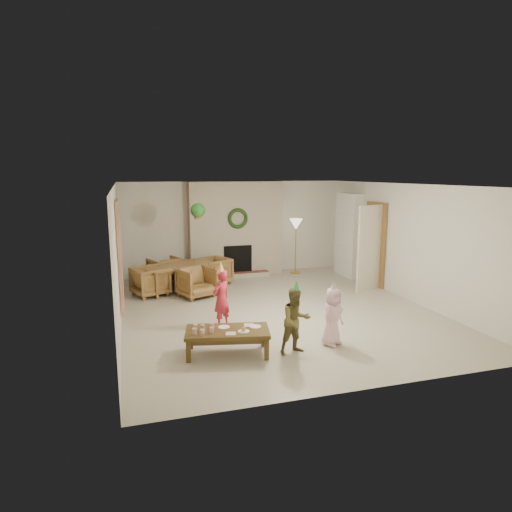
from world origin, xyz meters
name	(u,v)px	position (x,y,z in m)	size (l,w,h in m)	color
floor	(276,310)	(0.00, 0.00, 0.00)	(7.00, 7.00, 0.00)	#B7B29E
ceiling	(277,185)	(0.00, 0.00, 2.50)	(7.00, 7.00, 0.00)	white
wall_back	(234,228)	(0.00, 3.50, 1.25)	(7.00, 7.00, 0.00)	silver
wall_front	(370,295)	(0.00, -3.50, 1.25)	(7.00, 7.00, 0.00)	silver
wall_left	(117,257)	(-3.00, 0.00, 1.25)	(7.00, 7.00, 0.00)	silver
wall_right	(407,242)	(3.00, 0.00, 1.25)	(7.00, 7.00, 0.00)	silver
fireplace_mass	(236,229)	(0.00, 3.30, 1.25)	(2.50, 0.40, 2.50)	#511A15
fireplace_hearth	(239,275)	(0.00, 2.95, 0.06)	(1.60, 0.30, 0.12)	#5B1919
fireplace_firebox	(238,259)	(0.00, 3.12, 0.45)	(0.75, 0.12, 0.75)	black
fireplace_wreath	(238,218)	(0.00, 3.07, 1.55)	(0.54, 0.54, 0.10)	#193815
floor_lamp_base	(295,272)	(1.61, 3.00, 0.01)	(0.28, 0.28, 0.03)	gold
floor_lamp_post	(296,248)	(1.61, 3.00, 0.70)	(0.03, 0.03, 1.35)	gold
floor_lamp_shade	(296,224)	(1.61, 3.00, 1.35)	(0.36, 0.36, 0.30)	beige
bookshelf_carcass	(349,235)	(2.84, 2.30, 1.10)	(0.30, 1.00, 2.20)	white
bookshelf_shelf_a	(347,259)	(2.82, 2.30, 0.45)	(0.30, 0.92, 0.03)	white
bookshelf_shelf_b	(348,244)	(2.82, 2.30, 0.85)	(0.30, 0.92, 0.03)	white
bookshelf_shelf_c	(348,229)	(2.82, 2.30, 1.25)	(0.30, 0.92, 0.03)	white
bookshelf_shelf_d	(349,214)	(2.82, 2.30, 1.65)	(0.30, 0.92, 0.03)	white
books_row_lower	(350,255)	(2.80, 2.15, 0.59)	(0.20, 0.40, 0.24)	#A23D1D
books_row_mid	(346,239)	(2.80, 2.35, 0.99)	(0.20, 0.44, 0.24)	#283F94
books_row_upper	(350,225)	(2.80, 2.20, 1.38)	(0.20, 0.36, 0.22)	#BC8E28
door_frame	(375,244)	(2.96, 1.20, 1.02)	(0.05, 0.86, 2.04)	olive
door_leaf	(370,248)	(2.58, 0.82, 1.00)	(0.05, 0.80, 2.00)	beige
curtain_panel	(120,255)	(-2.96, 0.20, 1.25)	(0.06, 1.20, 2.00)	tan
dining_table	(180,278)	(-1.66, 2.09, 0.30)	(1.71, 0.95, 0.60)	olive
dining_chair_near	(197,282)	(-1.38, 1.39, 0.33)	(0.71, 0.73, 0.66)	olive
dining_chair_far	(165,271)	(-1.94, 2.78, 0.33)	(0.71, 0.73, 0.66)	olive
dining_chair_left	(150,281)	(-2.36, 1.81, 0.33)	(0.71, 0.73, 0.66)	olive
dining_chair_right	(214,271)	(-0.79, 2.44, 0.33)	(0.71, 0.73, 0.66)	olive
hanging_plant_cord	(197,200)	(-1.30, 1.50, 2.15)	(0.01, 0.01, 0.70)	tan
hanging_plant_pot	(198,216)	(-1.30, 1.50, 1.80)	(0.16, 0.16, 0.12)	brown
hanging_plant_foliage	(198,210)	(-1.30, 1.50, 1.92)	(0.32, 0.32, 0.32)	#1B511C
coffee_table_top	(227,332)	(-1.44, -1.89, 0.36)	(1.26, 0.63, 0.06)	#503C1A
coffee_table_apron	(227,336)	(-1.44, -1.89, 0.29)	(1.17, 0.53, 0.08)	#503C1A
coffee_leg_fl	(188,352)	(-2.05, -2.02, 0.17)	(0.07, 0.07, 0.33)	#503C1A
coffee_leg_fr	(267,349)	(-0.93, -2.26, 0.17)	(0.07, 0.07, 0.33)	#503C1A
coffee_leg_bl	(191,339)	(-1.94, -1.52, 0.17)	(0.07, 0.07, 0.33)	#503C1A
coffee_leg_br	(263,336)	(-0.82, -1.76, 0.17)	(0.07, 0.07, 0.33)	#503C1A
cup_a	(194,331)	(-1.94, -1.93, 0.43)	(0.07, 0.07, 0.09)	silver
cup_b	(195,327)	(-1.90, -1.74, 0.43)	(0.07, 0.07, 0.09)	silver
cup_c	(202,332)	(-1.84, -2.00, 0.43)	(0.07, 0.07, 0.09)	silver
cup_d	(203,328)	(-1.80, -1.81, 0.43)	(0.07, 0.07, 0.09)	silver
cup_e	(212,330)	(-1.69, -1.95, 0.43)	(0.07, 0.07, 0.09)	silver
cup_f	(212,326)	(-1.65, -1.76, 0.43)	(0.07, 0.07, 0.09)	silver
plate_a	(224,327)	(-1.46, -1.76, 0.39)	(0.17, 0.17, 0.01)	white
plate_b	(244,331)	(-1.22, -2.03, 0.39)	(0.17, 0.17, 0.01)	white
plate_c	(256,327)	(-0.99, -1.89, 0.39)	(0.17, 0.17, 0.01)	white
food_scoop	(244,329)	(-1.22, -2.03, 0.43)	(0.07, 0.07, 0.07)	tan
napkin_left	(231,334)	(-1.43, -2.07, 0.39)	(0.15, 0.15, 0.01)	#DEA3BB
napkin_right	(249,325)	(-1.07, -1.79, 0.39)	(0.15, 0.15, 0.01)	#DEA3BB
child_red	(221,299)	(-1.27, -0.69, 0.52)	(0.38, 0.25, 1.05)	#B92737
party_hat_red	(221,268)	(-1.27, -0.69, 1.09)	(0.14, 0.14, 0.20)	#FDFF54
child_plaid	(296,321)	(-0.43, -2.14, 0.51)	(0.50, 0.39, 1.02)	brown
party_hat_plaid	(296,286)	(-0.43, -2.14, 1.06)	(0.12, 0.12, 0.17)	#4BB057
child_pink	(333,316)	(0.27, -1.99, 0.47)	(0.46, 0.30, 0.94)	#FFCBDF
party_hat_pink	(334,286)	(0.27, -1.99, 0.97)	(0.12, 0.12, 0.17)	#B4B2B9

